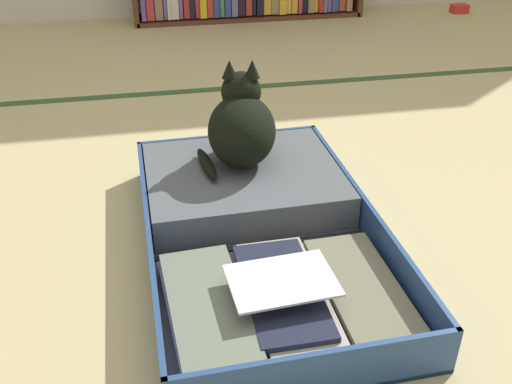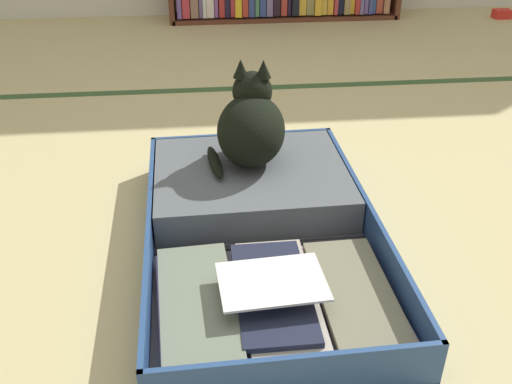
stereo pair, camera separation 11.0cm
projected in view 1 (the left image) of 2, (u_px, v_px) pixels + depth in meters
ground_plane at (299, 240)px, 1.56m from camera, size 10.00×10.00×0.00m
tatami_border at (233, 88)px, 2.51m from camera, size 4.80×0.05×0.00m
open_suitcase at (254, 219)px, 1.56m from camera, size 0.60×0.97×0.12m
black_cat at (241, 126)px, 1.65m from camera, size 0.25×0.28×0.29m
small_red_pouch at (459, 9)px, 3.59m from camera, size 0.10×0.07×0.05m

